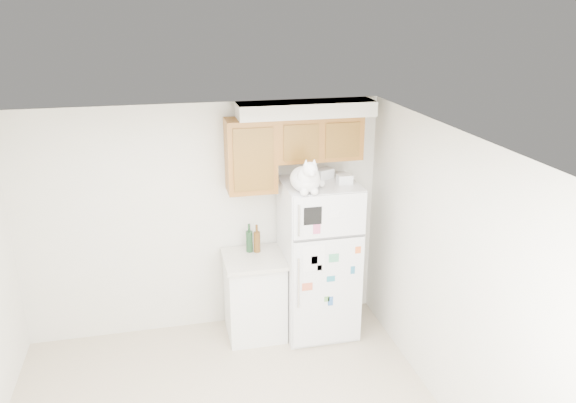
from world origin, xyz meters
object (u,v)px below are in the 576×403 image
object	(u,v)px
cat	(306,178)
bottle_amber	(257,238)
base_counter	(255,295)
refrigerator	(319,259)
storage_box_front	(345,179)
bottle_green	(249,238)
storage_box_back	(324,173)

from	to	relation	value
cat	bottle_amber	size ratio (longest dim) A/B	1.69
base_counter	refrigerator	bearing A→B (deg)	-6.09
base_counter	cat	bearing A→B (deg)	-32.49
cat	storage_box_front	size ratio (longest dim) A/B	3.50
cat	bottle_amber	bearing A→B (deg)	135.62
refrigerator	cat	xyz separation A→B (m)	(-0.21, -0.23, 0.99)
refrigerator	cat	bearing A→B (deg)	-131.72
storage_box_front	bottle_green	distance (m)	1.19
bottle_green	bottle_amber	distance (m)	0.08
cat	bottle_green	world-z (taller)	cat
cat	bottle_amber	world-z (taller)	cat
base_counter	bottle_amber	distance (m)	0.62
base_counter	storage_box_back	xyz separation A→B (m)	(0.78, 0.09, 1.29)
bottle_amber	base_counter	bearing A→B (deg)	-116.98
bottle_green	bottle_amber	size ratio (longest dim) A/B	1.02
storage_box_back	bottle_amber	world-z (taller)	storage_box_back
refrigerator	bottle_amber	size ratio (longest dim) A/B	5.49
base_counter	storage_box_back	world-z (taller)	storage_box_back
cat	storage_box_back	size ratio (longest dim) A/B	2.91
storage_box_front	bottle_amber	world-z (taller)	storage_box_front
refrigerator	storage_box_back	bearing A→B (deg)	62.96
cat	bottle_green	bearing A→B (deg)	138.58
storage_box_back	storage_box_front	distance (m)	0.27
cat	storage_box_front	bearing A→B (deg)	21.40
refrigerator	bottle_amber	distance (m)	0.70
base_counter	bottle_green	xyz separation A→B (m)	(-0.02, 0.14, 0.62)
storage_box_front	bottle_green	bearing A→B (deg)	164.81
refrigerator	storage_box_back	xyz separation A→B (m)	(0.09, 0.17, 0.90)
storage_box_front	refrigerator	bearing A→B (deg)	167.07
refrigerator	storage_box_back	distance (m)	0.92
base_counter	bottle_amber	xyz separation A→B (m)	(0.06, 0.11, 0.61)
cat	storage_box_front	world-z (taller)	cat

